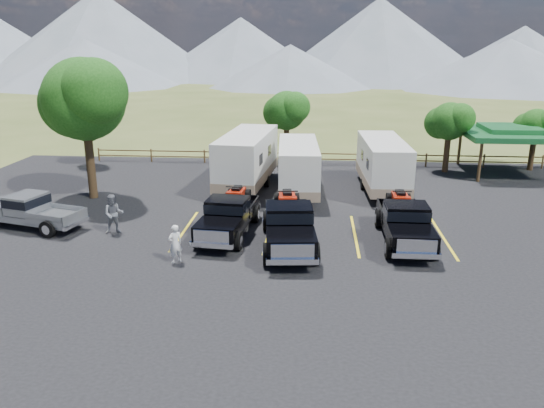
# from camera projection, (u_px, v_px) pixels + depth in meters

# --- Properties ---
(ground) EXTENTS (320.00, 320.00, 0.00)m
(ground) POSITION_uv_depth(u_px,v_px,m) (311.00, 270.00, 20.84)
(ground) COLOR #445524
(ground) RESTS_ON ground
(asphalt_lot) EXTENTS (44.00, 34.00, 0.04)m
(asphalt_lot) POSITION_uv_depth(u_px,v_px,m) (311.00, 242.00, 23.69)
(asphalt_lot) COLOR black
(asphalt_lot) RESTS_ON ground
(stall_lines) EXTENTS (12.12, 5.50, 0.01)m
(stall_lines) POSITION_uv_depth(u_px,v_px,m) (312.00, 234.00, 24.63)
(stall_lines) COLOR yellow
(stall_lines) RESTS_ON asphalt_lot
(tree_big_nw) EXTENTS (5.54, 5.18, 7.84)m
(tree_big_nw) POSITION_uv_depth(u_px,v_px,m) (83.00, 99.00, 28.75)
(tree_big_nw) COLOR #2F1F12
(tree_big_nw) RESTS_ON ground
(tree_ne_a) EXTENTS (3.11, 2.92, 4.76)m
(tree_ne_a) POSITION_uv_depth(u_px,v_px,m) (449.00, 121.00, 35.32)
(tree_ne_a) COLOR #2F1F12
(tree_ne_a) RESTS_ON ground
(tree_ne_b) EXTENTS (2.77, 2.59, 4.27)m
(tree_ne_b) POSITION_uv_depth(u_px,v_px,m) (536.00, 126.00, 35.92)
(tree_ne_b) COLOR #2F1F12
(tree_ne_b) RESTS_ON ground
(tree_north) EXTENTS (3.46, 3.24, 5.25)m
(tree_north) POSITION_uv_depth(u_px,v_px,m) (286.00, 111.00, 37.97)
(tree_north) COLOR #2F1F12
(tree_north) RESTS_ON ground
(tree_nw_small) EXTENTS (2.59, 2.43, 3.85)m
(tree_nw_small) POSITION_uv_depth(u_px,v_px,m) (87.00, 127.00, 37.45)
(tree_nw_small) COLOR #2F1F12
(tree_nw_small) RESTS_ON ground
(rail_fence) EXTENTS (36.12, 0.12, 1.00)m
(rail_fence) POSITION_uv_depth(u_px,v_px,m) (341.00, 157.00, 38.12)
(rail_fence) COLOR brown
(rail_fence) RESTS_ON ground
(pavilion) EXTENTS (6.20, 6.20, 3.22)m
(pavilion) POSITION_uv_depth(u_px,v_px,m) (510.00, 133.00, 35.21)
(pavilion) COLOR brown
(pavilion) RESTS_ON ground
(mountain_range) EXTENTS (209.00, 71.00, 20.00)m
(mountain_range) POSITION_uv_depth(u_px,v_px,m) (283.00, 44.00, 120.04)
(mountain_range) COLOR slate
(mountain_range) RESTS_ON ground
(rig_left) EXTENTS (2.48, 5.98, 1.95)m
(rig_left) POSITION_uv_depth(u_px,v_px,m) (229.00, 214.00, 24.45)
(rig_left) COLOR black
(rig_left) RESTS_ON asphalt_lot
(rig_center) EXTENTS (2.72, 6.52, 2.12)m
(rig_center) POSITION_uv_depth(u_px,v_px,m) (289.00, 223.00, 23.01)
(rig_center) COLOR black
(rig_center) RESTS_ON asphalt_lot
(rig_right) EXTENTS (2.12, 6.00, 2.00)m
(rig_right) POSITION_uv_depth(u_px,v_px,m) (405.00, 221.00, 23.47)
(rig_right) COLOR black
(rig_right) RESTS_ON asphalt_lot
(trailer_left) EXTENTS (3.17, 9.56, 3.31)m
(trailer_left) POSITION_uv_depth(u_px,v_px,m) (247.00, 160.00, 31.95)
(trailer_left) COLOR silver
(trailer_left) RESTS_ON asphalt_lot
(trailer_center) EXTENTS (2.59, 8.57, 2.97)m
(trailer_center) POSITION_uv_depth(u_px,v_px,m) (298.00, 168.00, 30.66)
(trailer_center) COLOR silver
(trailer_center) RESTS_ON asphalt_lot
(trailer_right) EXTENTS (2.55, 8.82, 3.06)m
(trailer_right) POSITION_uv_depth(u_px,v_px,m) (383.00, 165.00, 31.19)
(trailer_right) COLOR silver
(trailer_right) RESTS_ON asphalt_lot
(pickup_silver) EXTENTS (5.74, 3.11, 1.64)m
(pickup_silver) POSITION_uv_depth(u_px,v_px,m) (30.00, 210.00, 25.24)
(pickup_silver) COLOR gray
(pickup_silver) RESTS_ON asphalt_lot
(person_a) EXTENTS (0.69, 0.67, 1.60)m
(person_a) POSITION_uv_depth(u_px,v_px,m) (175.00, 244.00, 21.23)
(person_a) COLOR white
(person_a) RESTS_ON asphalt_lot
(person_b) EXTENTS (1.07, 0.93, 1.86)m
(person_b) POSITION_uv_depth(u_px,v_px,m) (114.00, 214.00, 24.48)
(person_b) COLOR slate
(person_b) RESTS_ON asphalt_lot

